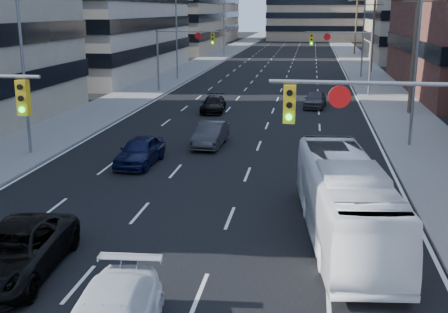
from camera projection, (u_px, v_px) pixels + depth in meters
road_surface at (293, 43)px, 134.68m from camera, size 18.00×300.00×0.02m
sidewalk_left at (245, 43)px, 136.36m from camera, size 5.00×300.00×0.15m
sidewalk_right at (341, 43)px, 132.96m from camera, size 5.00×300.00×0.15m
office_left_far at (162, 9)px, 107.52m from camera, size 20.00×30.00×16.00m
office_right_far at (443, 15)px, 89.06m from camera, size 22.00×28.00×14.00m
bg_block_left at (187, 1)px, 145.85m from camera, size 24.00×24.00×20.00m
bg_block_right at (434, 18)px, 128.43m from camera, size 22.00×22.00×12.00m
signal_near_right at (408, 136)px, 15.85m from camera, size 6.59×0.33×6.00m
signal_far_left at (181, 48)px, 53.46m from camera, size 6.09×0.33×6.00m
signal_far_right at (345, 49)px, 51.19m from camera, size 6.09×0.33×6.00m
utility_pole_block at (415, 38)px, 41.55m from camera, size 2.20×0.28×11.00m
utility_pole_midblock at (374, 26)px, 70.23m from camera, size 2.20×0.28×11.00m
utility_pole_distant at (356, 22)px, 98.91m from camera, size 2.20×0.28×11.00m
streetlight_left_near at (26, 63)px, 29.77m from camera, size 2.03×0.22×9.00m
streetlight_left_mid at (178, 35)px, 63.23m from camera, size 2.03×0.22×9.00m
streetlight_left_far at (225, 26)px, 96.69m from camera, size 2.03×0.22×9.00m
streetlight_right_near at (413, 60)px, 31.49m from camera, size 2.03×0.22×9.00m
streetlight_right_far at (362, 34)px, 64.95m from camera, size 2.03×0.22×9.00m
black_pickup at (13, 252)px, 16.78m from camera, size 2.93×5.65×1.52m
transit_bus at (345, 200)px, 19.37m from camera, size 3.49×10.30×2.81m
sedan_blue at (140, 151)px, 28.93m from camera, size 1.91×4.37×1.47m
sedan_grey_center at (211, 134)px, 32.90m from camera, size 1.64×4.28×1.39m
sedan_black_far at (213, 104)px, 43.93m from camera, size 1.94×4.34×1.24m
sedan_grey_right at (315, 99)px, 45.84m from camera, size 2.06×4.19×1.37m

